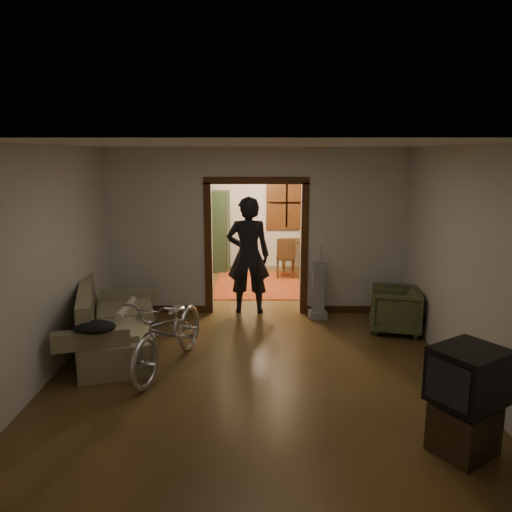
{
  "coord_description": "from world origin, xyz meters",
  "views": [
    {
      "loc": [
        0.04,
        -7.56,
        2.7
      ],
      "look_at": [
        0.0,
        -0.3,
        1.2
      ],
      "focal_mm": 35.0,
      "sensor_mm": 36.0,
      "label": 1
    }
  ],
  "objects_px": {
    "bicycle": "(170,331)",
    "desk": "(302,256)",
    "locker": "(208,231)",
    "armchair": "(395,310)",
    "person": "(248,255)",
    "sofa": "(113,320)"
  },
  "relations": [
    {
      "from": "bicycle",
      "to": "desk",
      "type": "distance_m",
      "value": 5.83
    },
    {
      "from": "locker",
      "to": "armchair",
      "type": "bearing_deg",
      "value": -42.36
    },
    {
      "from": "person",
      "to": "sofa",
      "type": "bearing_deg",
      "value": 45.04
    },
    {
      "from": "bicycle",
      "to": "locker",
      "type": "height_order",
      "value": "locker"
    },
    {
      "from": "desk",
      "to": "person",
      "type": "bearing_deg",
      "value": -101.66
    },
    {
      "from": "sofa",
      "to": "person",
      "type": "height_order",
      "value": "person"
    },
    {
      "from": "sofa",
      "to": "armchair",
      "type": "height_order",
      "value": "sofa"
    },
    {
      "from": "sofa",
      "to": "desk",
      "type": "relative_size",
      "value": 2.08
    },
    {
      "from": "bicycle",
      "to": "locker",
      "type": "distance_m",
      "value": 5.45
    },
    {
      "from": "sofa",
      "to": "person",
      "type": "distance_m",
      "value": 2.59
    },
    {
      "from": "sofa",
      "to": "locker",
      "type": "bearing_deg",
      "value": 63.25
    },
    {
      "from": "desk",
      "to": "locker",
      "type": "bearing_deg",
      "value": -171.11
    },
    {
      "from": "sofa",
      "to": "armchair",
      "type": "distance_m",
      "value": 4.18
    },
    {
      "from": "person",
      "to": "locker",
      "type": "bearing_deg",
      "value": -71.53
    },
    {
      "from": "sofa",
      "to": "armchair",
      "type": "xyz_separation_m",
      "value": [
        4.1,
        0.82,
        -0.11
      ]
    },
    {
      "from": "locker",
      "to": "sofa",
      "type": "bearing_deg",
      "value": -90.74
    },
    {
      "from": "person",
      "to": "desk",
      "type": "distance_m",
      "value": 3.4
    },
    {
      "from": "person",
      "to": "desk",
      "type": "relative_size",
      "value": 2.08
    },
    {
      "from": "armchair",
      "to": "person",
      "type": "bearing_deg",
      "value": -98.2
    },
    {
      "from": "bicycle",
      "to": "person",
      "type": "distance_m",
      "value": 2.54
    },
    {
      "from": "bicycle",
      "to": "desk",
      "type": "bearing_deg",
      "value": 84.36
    },
    {
      "from": "person",
      "to": "armchair",
      "type": "bearing_deg",
      "value": 158.42
    }
  ]
}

